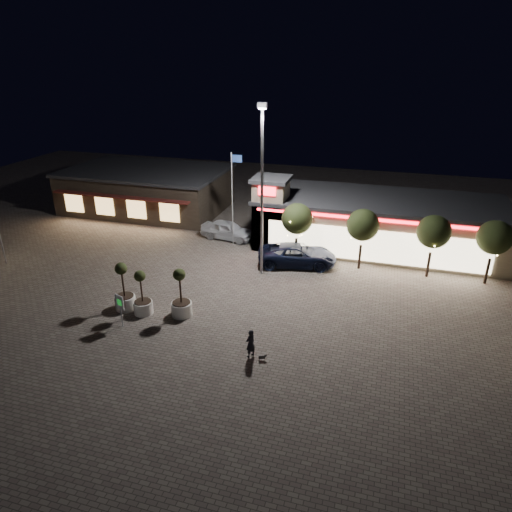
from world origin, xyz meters
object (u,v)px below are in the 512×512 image
(pedestrian, at_px, (250,343))
(planter_left, at_px, (124,295))
(white_sedan, at_px, (227,230))
(pickup_truck, at_px, (297,255))
(planter_mid, at_px, (143,300))
(valet_sign, at_px, (120,305))

(pedestrian, height_order, planter_left, planter_left)
(white_sedan, height_order, planter_left, planter_left)
(pickup_truck, distance_m, planter_mid, 12.76)
(pickup_truck, distance_m, white_sedan, 8.05)
(pickup_truck, distance_m, planter_left, 13.54)
(planter_mid, relative_size, valet_sign, 1.40)
(planter_left, distance_m, planter_mid, 1.43)
(white_sedan, relative_size, valet_sign, 2.28)
(pedestrian, bearing_deg, valet_sign, -63.06)
(planter_mid, xyz_separation_m, valet_sign, (-0.45, -1.78, 0.57))
(pickup_truck, distance_m, valet_sign, 14.47)
(pedestrian, relative_size, valet_sign, 0.78)
(white_sedan, relative_size, pedestrian, 2.92)
(planter_left, xyz_separation_m, valet_sign, (0.97, -1.98, 0.49))
(white_sedan, xyz_separation_m, pedestrian, (7.14, -16.20, 0.01))
(white_sedan, relative_size, planter_left, 1.49)
(planter_left, bearing_deg, pedestrian, -15.88)
(white_sedan, height_order, valet_sign, valet_sign)
(valet_sign, bearing_deg, pedestrian, -4.64)
(pedestrian, xyz_separation_m, valet_sign, (-8.38, 0.68, 0.66))
(pickup_truck, xyz_separation_m, white_sedan, (-7.13, 3.74, -0.02))
(white_sedan, height_order, pedestrian, pedestrian)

